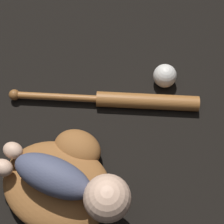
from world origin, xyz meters
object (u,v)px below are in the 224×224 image
(baseball_glove, at_px, (61,180))
(baseball_bat, at_px, (129,100))
(baseball, at_px, (165,76))
(baby_figure, at_px, (73,184))

(baseball_glove, bearing_deg, baseball_bat, 72.03)
(baseball_bat, relative_size, baseball, 7.70)
(baseball_glove, relative_size, baseball, 4.46)
(baseball_glove, height_order, baseball_bat, baseball_glove)
(baseball_glove, xyz_separation_m, baseball_bat, (0.10, 0.31, -0.02))
(baby_figure, height_order, baseball, baby_figure)
(baseball, bearing_deg, baseball_glove, -113.54)
(baseball, bearing_deg, baseball_bat, -126.24)
(baseball_bat, bearing_deg, baseball_glove, -107.97)
(baseball_glove, relative_size, baseball_bat, 0.58)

